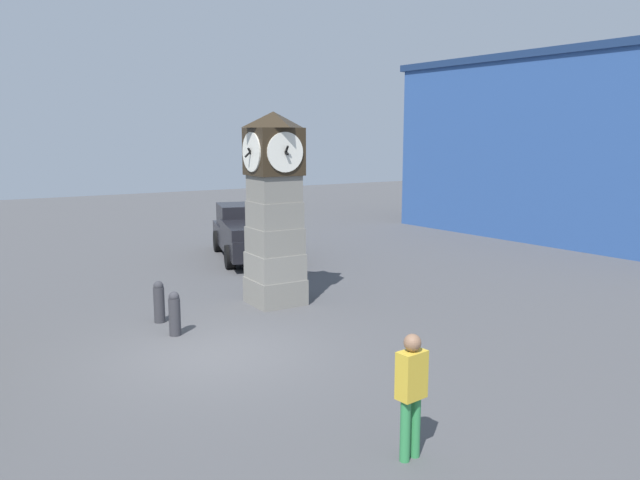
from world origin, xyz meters
TOP-DOWN VIEW (x-y plane):
  - ground_plane at (0.00, 0.00)m, footprint 72.13×72.13m
  - clock_tower at (-2.87, 2.79)m, footprint 1.54×1.57m
  - bollard_near_tower at (-1.65, -0.33)m, footprint 0.26×0.26m
  - bollard_mid_row at (-2.79, -0.33)m, footprint 0.26×0.26m
  - pickup_truck at (-8.82, 4.84)m, footprint 5.78×3.41m
  - pedestrian_near_bench at (5.21, 0.69)m, footprint 0.29×0.43m
  - warehouse_blue_far at (-5.80, 19.21)m, footprint 16.09×8.48m

SIDE VIEW (x-z plane):
  - ground_plane at x=0.00m, z-range 0.00..0.00m
  - bollard_near_tower at x=-1.65m, z-range 0.01..1.00m
  - bollard_mid_row at x=-2.79m, z-range 0.01..1.01m
  - pickup_truck at x=-8.82m, z-range 0.01..1.86m
  - pedestrian_near_bench at x=5.21m, z-range 0.14..1.91m
  - clock_tower at x=-2.87m, z-range -0.01..4.95m
  - warehouse_blue_far at x=-5.80m, z-range 0.01..7.70m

